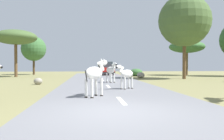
# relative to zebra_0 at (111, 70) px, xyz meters

# --- Properties ---
(ground_plane) EXTENTS (90.00, 90.00, 0.00)m
(ground_plane) POSITION_rel_zebra_0_xyz_m (-0.91, -11.15, -0.96)
(ground_plane) COLOR olive
(road) EXTENTS (6.00, 64.00, 0.05)m
(road) POSITION_rel_zebra_0_xyz_m (-0.46, -11.15, -0.93)
(road) COLOR slate
(road) RESTS_ON ground_plane
(lane_markings) EXTENTS (0.16, 56.00, 0.01)m
(lane_markings) POSITION_rel_zebra_0_xyz_m (-0.46, -12.15, -0.90)
(lane_markings) COLOR silver
(lane_markings) RESTS_ON road
(zebra_0) EXTENTS (0.85, 1.53, 1.52)m
(zebra_0) POSITION_rel_zebra_0_xyz_m (0.00, 0.00, 0.00)
(zebra_0) COLOR silver
(zebra_0) RESTS_ON road
(zebra_3) EXTENTS (1.19, 1.09, 1.35)m
(zebra_3) POSITION_rel_zebra_0_xyz_m (0.36, -4.89, -0.10)
(zebra_3) COLOR silver
(zebra_3) RESTS_ON road
(zebra_4) EXTENTS (1.15, 1.49, 1.59)m
(zebra_4) POSITION_rel_zebra_0_xyz_m (-1.37, -7.88, 0.04)
(zebra_4) COLOR silver
(zebra_4) RESTS_ON road
(car_0) EXTENTS (2.26, 4.45, 1.74)m
(car_0) POSITION_rel_zebra_0_xyz_m (0.58, 14.44, -0.11)
(car_0) COLOR red
(car_0) RESTS_ON road
(tree_0) EXTENTS (4.62, 4.62, 4.57)m
(tree_0) POSITION_rel_zebra_0_xyz_m (11.23, 13.08, 2.78)
(tree_0) COLOR brown
(tree_0) RESTS_ON ground_plane
(tree_4) EXTENTS (5.02, 5.02, 8.15)m
(tree_4) POSITION_rel_zebra_0_xyz_m (7.59, 4.92, 4.67)
(tree_4) COLOR brown
(tree_4) RESTS_ON ground_plane
(tree_5) EXTENTS (3.44, 3.44, 5.36)m
(tree_5) POSITION_rel_zebra_0_xyz_m (-9.33, 17.10, 2.67)
(tree_5) COLOR #4C3823
(tree_5) RESTS_ON ground_plane
(tree_7) EXTENTS (4.74, 4.74, 5.33)m
(tree_7) POSITION_rel_zebra_0_xyz_m (-9.88, 10.60, 3.52)
(tree_7) COLOR brown
(tree_7) RESTS_ON ground_plane
(bush_1) EXTENTS (1.52, 1.37, 0.91)m
(bush_1) POSITION_rel_zebra_0_xyz_m (4.09, 11.18, -0.50)
(bush_1) COLOR #386633
(bush_1) RESTS_ON ground_plane
(rock_0) EXTENTS (0.82, 0.66, 0.61)m
(rock_0) POSITION_rel_zebra_0_xyz_m (3.65, 6.56, -0.65)
(rock_0) COLOR gray
(rock_0) RESTS_ON ground_plane
(rock_1) EXTENTS (0.58, 0.54, 0.46)m
(rock_1) POSITION_rel_zebra_0_xyz_m (-5.13, -0.70, -0.73)
(rock_1) COLOR gray
(rock_1) RESTS_ON ground_plane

